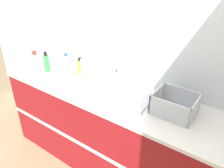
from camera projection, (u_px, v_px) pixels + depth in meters
name	position (u px, v px, depth m)	size (l,w,h in m)	color
wall_back	(129.00, 45.00, 2.10)	(4.73, 0.06, 2.60)	silver
counter_cabinet	(109.00, 131.00, 2.26)	(2.36, 0.62, 0.93)	maroon
sink	(123.00, 95.00, 1.96)	(0.52, 0.40, 0.27)	silver
paper_towel_roll	(87.00, 72.00, 2.11)	(0.11, 0.11, 0.27)	#4C4C51
dish_rack	(175.00, 106.00, 1.73)	(0.32, 0.27, 0.17)	#B7BABF
bottle_white_spray	(36.00, 62.00, 2.40)	(0.08, 0.08, 0.24)	white
bottle_yellow	(80.00, 66.00, 2.38)	(0.08, 0.08, 0.18)	yellow
bottle_green	(47.00, 63.00, 2.39)	(0.06, 0.06, 0.23)	#2D8C3D
bottle_clear	(66.00, 60.00, 2.57)	(0.08, 0.08, 0.15)	silver
soap_dispenser	(117.00, 76.00, 2.22)	(0.04, 0.04, 0.12)	silver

